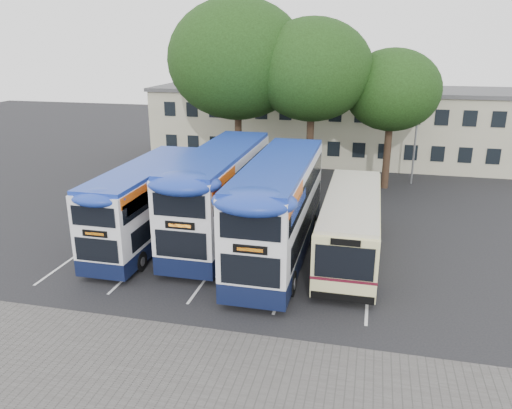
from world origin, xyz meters
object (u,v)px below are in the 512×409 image
Objects in this scene: lamp_post at (418,114)px; bus_dd_left at (147,201)px; bus_dd_right at (279,205)px; bus_single at (351,222)px; tree_left at (237,59)px; bus_dd_mid at (221,190)px; tree_right at (392,90)px; tree_mid at (312,70)px.

bus_dd_left is at bearing -133.37° from lamp_post.
bus_dd_right is (6.90, -0.19, 0.36)m from bus_dd_left.
lamp_post reaches higher than bus_dd_left.
bus_single is (-3.72, -14.11, -3.34)m from lamp_post.
lamp_post is at bearing 64.72° from bus_dd_right.
bus_dd_left is (-1.48, -12.43, -6.52)m from tree_left.
bus_dd_right is (3.44, -1.76, 0.01)m from bus_dd_mid.
tree_right is 0.93× the size of bus_single.
tree_left is at bearing 126.81° from bus_single.
bus_dd_right is at bearing -27.15° from bus_dd_mid.
tree_right is 13.72m from bus_single.
tree_left reaches higher than bus_dd_mid.
lamp_post is at bearing 75.24° from bus_single.
tree_left is at bearing 83.22° from bus_dd_left.
tree_mid reaches higher than bus_dd_mid.
tree_mid is 1.17× the size of bus_dd_left.
tree_mid is at bearing -166.00° from tree_right.
bus_dd_right is at bearing -66.75° from tree_left.
lamp_post is 20.56m from bus_dd_left.
tree_left is 1.25× the size of bus_single.
bus_dd_mid is 1.10× the size of bus_single.
tree_mid is 14.96m from bus_dd_left.
lamp_post is at bearing 10.73° from tree_left.
bus_single is (10.26, 0.69, -0.52)m from bus_dd_left.
tree_right reaches higher than bus_single.
tree_left is 1.14× the size of bus_dd_mid.
bus_dd_mid is (1.99, -10.86, -6.17)m from tree_left.
tree_left is at bearing -169.27° from lamp_post.
tree_mid is at bearing -4.95° from tree_left.
tree_left is at bearing 100.38° from bus_dd_mid.
lamp_post is at bearing 21.38° from tree_mid.
bus_single is at bearing 3.85° from bus_dd_left.
bus_dd_right is 3.59m from bus_single.
bus_dd_right is at bearing -115.28° from lamp_post.
bus_single is at bearing -104.76° from lamp_post.
bus_dd_mid is 3.86m from bus_dd_right.
bus_dd_left is 10.30m from bus_single.
bus_dd_mid is at bearing -107.57° from tree_mid.
tree_mid is at bearing 60.56° from bus_dd_left.
tree_right is 15.04m from bus_dd_right.
tree_mid is 1.02× the size of bus_dd_mid.
tree_right is at bearing -141.97° from lamp_post.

